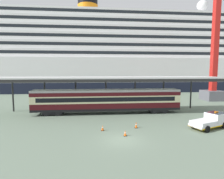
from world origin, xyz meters
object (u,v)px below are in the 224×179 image
object	(u,v)px
traffic_cone_far	(125,133)
traffic_cone_near	(136,125)
service_truck	(211,120)
dockside_crane	(217,26)
traffic_cone_mid	(103,128)
cruise_ship	(94,57)
train_carriage	(107,100)

from	to	relation	value
traffic_cone_far	traffic_cone_near	bearing A→B (deg)	55.84
service_truck	dockside_crane	size ratio (longest dim) A/B	0.10
traffic_cone_mid	cruise_ship	bearing A→B (deg)	90.90
train_carriage	traffic_cone_mid	bearing A→B (deg)	-97.24
dockside_crane	traffic_cone_mid	bearing A→B (deg)	-143.38
service_truck	traffic_cone_near	bearing A→B (deg)	175.56
cruise_ship	service_truck	bearing A→B (deg)	-74.39
cruise_ship	dockside_crane	bearing A→B (deg)	-47.20
service_truck	traffic_cone_far	distance (m)	11.74
traffic_cone_near	dockside_crane	world-z (taller)	dockside_crane
train_carriage	traffic_cone_far	world-z (taller)	train_carriage
cruise_ship	service_truck	distance (m)	56.37
traffic_cone_far	dockside_crane	world-z (taller)	dockside_crane
train_carriage	traffic_cone_near	world-z (taller)	train_carriage
train_carriage	service_truck	xyz separation A→B (m)	(12.83, -9.34, -1.32)
service_truck	traffic_cone_far	bearing A→B (deg)	-170.08
train_carriage	service_truck	bearing A→B (deg)	-36.03
service_truck	cruise_ship	bearing A→B (deg)	105.61
cruise_ship	traffic_cone_far	world-z (taller)	cruise_ship
train_carriage	dockside_crane	size ratio (longest dim) A/B	0.44
cruise_ship	traffic_cone_near	distance (m)	54.03
cruise_ship	traffic_cone_far	xyz separation A→B (m)	(3.29, -55.13, -12.37)
traffic_cone_mid	traffic_cone_far	size ratio (longest dim) A/B	1.09
train_carriage	traffic_cone_near	size ratio (longest dim) A/B	31.64
dockside_crane	traffic_cone_far	bearing A→B (deg)	-138.19
cruise_ship	service_truck	world-z (taller)	cruise_ship
service_truck	dockside_crane	xyz separation A→B (m)	(14.57, 21.34, 16.98)
train_carriage	traffic_cone_near	bearing A→B (deg)	-69.75
train_carriage	dockside_crane	bearing A→B (deg)	23.66
traffic_cone_near	service_truck	bearing A→B (deg)	-4.44
train_carriage	traffic_cone_near	distance (m)	9.35
service_truck	dockside_crane	world-z (taller)	dockside_crane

